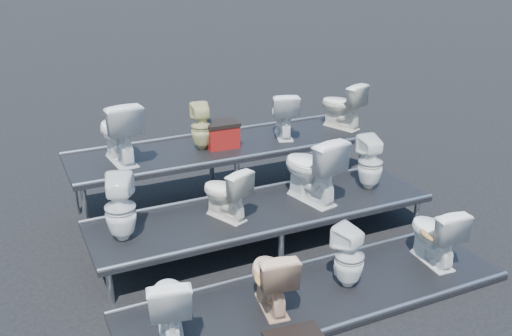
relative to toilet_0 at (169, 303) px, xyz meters
name	(u,v)px	position (x,y,z in m)	size (l,w,h in m)	color
ground	(263,242)	(1.59, 1.30, -0.41)	(80.00, 80.00, 0.00)	black
tier_front	(317,296)	(1.59, 0.00, -0.38)	(4.20, 1.20, 0.06)	black
tier_mid	(263,226)	(1.59, 1.30, -0.18)	(4.20, 1.20, 0.46)	black
tier_back	(224,174)	(1.59, 2.60, 0.02)	(4.20, 1.20, 0.86)	black
toilet_0	(169,303)	(0.00, 0.00, 0.00)	(0.39, 0.69, 0.70)	white
toilet_1	(271,277)	(1.05, 0.00, -0.01)	(0.39, 0.68, 0.69)	#D7AA85
toilet_2	(349,257)	(1.97, 0.00, 0.00)	(0.31, 0.32, 0.70)	white
toilet_3	(435,233)	(3.12, 0.00, 0.01)	(0.40, 0.71, 0.72)	white
toilet_4	(120,208)	(-0.12, 1.30, 0.42)	(0.34, 0.34, 0.75)	white
toilet_5	(225,193)	(1.10, 1.30, 0.37)	(0.36, 0.63, 0.64)	silver
toilet_6	(312,168)	(2.25, 1.30, 0.48)	(0.48, 0.84, 0.86)	white
toilet_7	(370,162)	(3.13, 1.30, 0.41)	(0.32, 0.33, 0.71)	white
toilet_8	(118,131)	(0.18, 2.60, 0.85)	(0.45, 0.79, 0.81)	white
toilet_9	(201,126)	(1.29, 2.60, 0.77)	(0.29, 0.29, 0.63)	#CDC580
toilet_10	(283,114)	(2.53, 2.60, 0.78)	(0.37, 0.65, 0.66)	white
toilet_11	(342,105)	(3.51, 2.60, 0.80)	(0.39, 0.68, 0.69)	silver
red_crate	(221,136)	(1.56, 2.57, 0.60)	(0.43, 0.34, 0.31)	maroon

